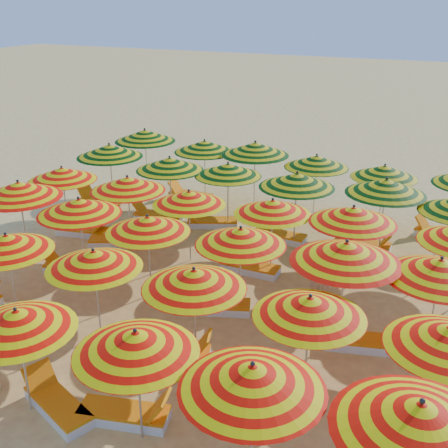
{
  "coord_description": "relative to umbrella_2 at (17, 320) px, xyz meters",
  "views": [
    {
      "loc": [
        5.94,
        -12.4,
        7.46
      ],
      "look_at": [
        0.0,
        0.5,
        1.6
      ],
      "focal_mm": 45.0,
      "sensor_mm": 36.0,
      "label": 1
    }
  ],
  "objects": [
    {
      "name": "umbrella_18",
      "position": [
        -4.97,
        7.23,
        0.06
      ],
      "size": [
        2.62,
        2.62,
        2.34
      ],
      "color": "silver",
      "rests_on": "ground"
    },
    {
      "name": "lounger_4",
      "position": [
        1.71,
        2.55,
        -1.84
      ],
      "size": [
        1.83,
        1.1,
        0.69
      ],
      "rotation": [
        0.0,
        0.0,
        0.32
      ],
      "color": "white",
      "rests_on": "ground"
    },
    {
      "name": "lounger_7",
      "position": [
        1.66,
        4.75,
        -1.84
      ],
      "size": [
        1.83,
        1.14,
        0.69
      ],
      "rotation": [
        0.0,
        0.0,
        3.49
      ],
      "color": "white",
      "rests_on": "ground"
    },
    {
      "name": "ground",
      "position": [
        1.08,
        6.08,
        -2.0
      ],
      "size": [
        120.0,
        120.0,
        0.0
      ],
      "primitive_type": "plane",
      "color": "#F0C86A",
      "rests_on": "ground"
    },
    {
      "name": "umbrella_10",
      "position": [
        4.68,
        2.61,
        0.03
      ],
      "size": [
        2.55,
        2.55,
        2.3
      ],
      "color": "silver",
      "rests_on": "ground"
    },
    {
      "name": "lounger_14",
      "position": [
        -0.86,
        9.75,
        -1.84
      ],
      "size": [
        1.82,
        1.22,
        0.69
      ],
      "rotation": [
        0.0,
        0.0,
        3.55
      ],
      "color": "white",
      "rests_on": "ground"
    },
    {
      "name": "lounger_18",
      "position": [
        6.43,
        11.92,
        -1.84
      ],
      "size": [
        1.82,
        0.95,
        0.69
      ],
      "rotation": [
        0.0,
        0.0,
        2.91
      ],
      "color": "white",
      "rests_on": "ground"
    },
    {
      "name": "umbrella_34",
      "position": [
        4.43,
        11.9,
        0.04
      ],
      "size": [
        2.87,
        2.87,
        2.32
      ],
      "color": "silver",
      "rests_on": "ground"
    },
    {
      "name": "lounger_5",
      "position": [
        4.08,
        2.52,
        -1.84
      ],
      "size": [
        1.83,
        1.1,
        0.69
      ],
      "rotation": [
        0.0,
        0.0,
        3.46
      ],
      "color": "white",
      "rests_on": "ground"
    },
    {
      "name": "umbrella_21",
      "position": [
        2.21,
        7.33,
        0.02
      ],
      "size": [
        2.73,
        2.73,
        2.29
      ],
      "color": "silver",
      "rests_on": "ground"
    },
    {
      "name": "umbrella_19",
      "position": [
        -2.36,
        7.09,
        0.12
      ],
      "size": [
        2.55,
        2.55,
        2.41
      ],
      "color": "silver",
      "rests_on": "ground"
    },
    {
      "name": "umbrella_24",
      "position": [
        -4.91,
        9.76,
        0.22
      ],
      "size": [
        2.58,
        2.58,
        2.52
      ],
      "color": "silver",
      "rests_on": "ground"
    },
    {
      "name": "lounger_11",
      "position": [
        1.61,
        7.12,
        -1.84
      ],
      "size": [
        1.74,
        0.59,
        0.69
      ],
      "rotation": [
        0.0,
        0.0,
        3.15
      ],
      "color": "white",
      "rests_on": "ground"
    },
    {
      "name": "lounger_9",
      "position": [
        -4.37,
        7.29,
        -1.84
      ],
      "size": [
        1.81,
        0.91,
        0.69
      ],
      "rotation": [
        0.0,
        0.0,
        0.2
      ],
      "color": "white",
      "rests_on": "ground"
    },
    {
      "name": "umbrella_28",
      "position": [
        4.81,
        9.84,
        0.21
      ],
      "size": [
        3.11,
        3.11,
        2.5
      ],
      "color": "silver",
      "rests_on": "ground"
    },
    {
      "name": "umbrella_3",
      "position": [
        2.36,
        0.27,
        0.04
      ],
      "size": [
        2.21,
        2.21,
        2.31
      ],
      "color": "silver",
      "rests_on": "ground"
    },
    {
      "name": "umbrella_13",
      "position": [
        -2.44,
        4.89,
        0.13
      ],
      "size": [
        3.01,
        3.01,
        2.42
      ],
      "color": "silver",
      "rests_on": "ground"
    },
    {
      "name": "beachgoer_a",
      "position": [
        3.98,
        6.23,
        -1.21
      ],
      "size": [
        0.62,
        0.45,
        1.56
      ],
      "primitive_type": "imported",
      "rotation": [
        0.0,
        0.0,
        0.14
      ],
      "color": "tan",
      "rests_on": "ground"
    },
    {
      "name": "umbrella_8",
      "position": [
        -0.25,
        2.6,
        0.01
      ],
      "size": [
        2.86,
        2.86,
        2.29
      ],
      "color": "silver",
      "rests_on": "ground"
    },
    {
      "name": "lounger_12",
      "position": [
        -5.51,
        9.63,
        -1.84
      ],
      "size": [
        1.82,
        0.94,
        0.69
      ],
      "rotation": [
        0.0,
        0.0,
        2.92
      ],
      "color": "white",
      "rests_on": "ground"
    },
    {
      "name": "lounger_2",
      "position": [
        1.86,
        0.51,
        -1.84
      ],
      "size": [
        1.82,
        0.97,
        0.69
      ],
      "rotation": [
        0.0,
        0.0,
        0.24
      ],
      "color": "white",
      "rests_on": "ground"
    },
    {
      "name": "lounger_13",
      "position": [
        -2.85,
        9.47,
        -1.84
      ],
      "size": [
        1.81,
        0.9,
        0.69
      ],
      "rotation": [
        0.0,
        0.0,
        3.34
      ],
      "color": "white",
      "rests_on": "ground"
    },
    {
      "name": "umbrella_30",
      "position": [
        -4.94,
        12.18,
        0.25
      ],
      "size": [
        2.99,
        2.99,
        2.55
      ],
      "color": "silver",
      "rests_on": "ground"
    },
    {
      "name": "umbrella_17",
      "position": [
        6.75,
        5.05,
        0.14
      ],
      "size": [
        2.79,
        2.79,
        2.43
      ],
      "color": "silver",
      "rests_on": "ground"
    },
    {
      "name": "umbrella_33",
      "position": [
        2.11,
        11.99,
        0.08
      ],
      "size": [
        2.59,
        2.59,
        2.36
      ],
      "color": "silver",
      "rests_on": "ground"
    },
    {
      "name": "umbrella_27",
      "position": [
        2.23,
        9.4,
        0.18
      ],
      "size": [
        2.36,
        2.36,
        2.48
      ],
      "color": "silver",
      "rests_on": "ground"
    },
    {
      "name": "umbrella_15",
      "position": [
        2.26,
        4.98,
        0.08
      ],
      "size": [
        2.24,
        2.24,
        2.35
      ],
      "color": "silver",
      "rests_on": "ground"
    },
    {
      "name": "umbrella_20",
      "position": [
        -0.26,
        7.08,
        -0.0
      ],
      "size": [
        2.73,
        2.73,
        2.26
      ],
      "color": "silver",
      "rests_on": "ground"
    },
    {
      "name": "umbrella_14",
      "position": [
        -0.22,
        4.78,
        0.04
      ],
      "size": [
        2.24,
        2.24,
        2.31
      ],
      "color": "silver",
      "rests_on": "ground"
    },
    {
      "name": "umbrella_22",
      "position": [
        4.42,
        7.34,
        0.14
      ],
      "size": [
        2.41,
        2.41,
        2.43
      ],
      "color": "silver",
      "rests_on": "ground"
    },
    {
      "name": "lounger_6",
      "position": [
        -3.03,
        5.07,
        -1.84
      ],
      "size": [
        1.83,
        1.16,
        0.69
      ],
      "rotation": [
        0.0,
        0.0,
        3.51
      ],
      "color": "white",
      "rests_on": "ground"
    },
    {
      "name": "umbrella_9",
      "position": [
        2.22,
        2.65,
        0.05
      ],
      "size": [
        2.86,
        2.86,
        2.33
      ],
      "color": "silver",
      "rests_on": "ground"
    },
    {
      "name": "umbrella_7",
      "position": [
        -2.63,
        2.44,
        0.03
      ],
      "size": [
        2.63,
        2.63,
        2.3
      ],
      "color": "silver",
      "rests_on": "ground"
    },
    {
      "name": "umbrella_16",
      "position": [
        4.84,
        4.74,
        0.28
      ],
      "size": [
        2.56,
        2.56,
        2.58
      ],
      "color": "silver",
      "rests_on": "ground"
    },
    {
      "name": "lounger_16",
      "position": [
        4.31,
        10.07,
        -1.84
      ],
      "size": [
        1.74,
        0.59,
        0.69
      ],
      "rotation": [
        0.0,
        0.0,
        -0.01
      ],
      "color": "white",
      "rests_on": "ground"
    },
    {
      "name": "umbrella_31",
      "position": [
        -2.22,
        12.02,
        0.14
      ],
      "size": [
        2.97,
        2.97,
        2.43
      ],
      "color": "silver",
      "rests_on": "ground"
    },
    {
      "name": "umbrella_4",
      "position": [
        4.53,
        0.1,
        0.14
      ],
      "size": [
        2.29,
        2.29,
        2.42
      ],
      "color": "silver",
      "rests_on": "ground"
    },
    {
      "name": "umbrella_5",
      "position": [
        6.92,
        0.14,
        0.24
      ],
      "size": [
        2.85,
        2.85,
        2.54
      ],
      "color": "silver",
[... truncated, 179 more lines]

